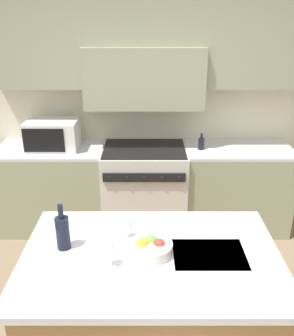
# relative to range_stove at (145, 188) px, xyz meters

# --- Properties ---
(back_cabinetry) EXTENTS (10.00, 0.46, 2.70)m
(back_cabinetry) POSITION_rel_range_stove_xyz_m (0.00, 0.27, 1.11)
(back_cabinetry) COLOR beige
(back_cabinetry) RESTS_ON ground_plane
(back_counter) EXTENTS (3.12, 0.62, 0.93)m
(back_counter) POSITION_rel_range_stove_xyz_m (-0.00, 0.02, -0.00)
(back_counter) COLOR gray
(back_counter) RESTS_ON ground_plane
(range_stove) EXTENTS (0.88, 0.70, 0.94)m
(range_stove) POSITION_rel_range_stove_xyz_m (0.00, 0.00, 0.00)
(range_stove) COLOR beige
(range_stove) RESTS_ON ground_plane
(microwave) EXTENTS (0.53, 0.37, 0.30)m
(microwave) POSITION_rel_range_stove_xyz_m (-0.95, 0.02, 0.61)
(microwave) COLOR silver
(microwave) RESTS_ON back_counter
(kitchen_island) EXTENTS (1.58, 1.03, 0.91)m
(kitchen_island) POSITION_rel_range_stove_xyz_m (0.05, -1.78, -0.01)
(kitchen_island) COLOR #B7844C
(kitchen_island) RESTS_ON ground_plane
(wine_bottle) EXTENTS (0.09, 0.09, 0.30)m
(wine_bottle) POSITION_rel_range_stove_xyz_m (-0.49, -1.71, 0.56)
(wine_bottle) COLOR black
(wine_bottle) RESTS_ON kitchen_island
(wine_glass_near) EXTENTS (0.07, 0.07, 0.19)m
(wine_glass_near) POSITION_rel_range_stove_xyz_m (-0.18, -1.89, 0.57)
(wine_glass_near) COLOR white
(wine_glass_near) RESTS_ON kitchen_island
(wine_glass_far) EXTENTS (0.07, 0.07, 0.19)m
(wine_glass_far) POSITION_rel_range_stove_xyz_m (-0.10, -1.60, 0.57)
(wine_glass_far) COLOR white
(wine_glass_far) RESTS_ON kitchen_island
(fruit_bowl) EXTENTS (0.27, 0.27, 0.10)m
(fruit_bowl) POSITION_rel_range_stove_xyz_m (0.05, -1.77, 0.48)
(fruit_bowl) COLOR silver
(fruit_bowl) RESTS_ON kitchen_island
(oil_bottle_on_counter) EXTENTS (0.06, 0.06, 0.17)m
(oil_bottle_on_counter) POSITION_rel_range_stove_xyz_m (0.59, -0.01, 0.53)
(oil_bottle_on_counter) COLOR black
(oil_bottle_on_counter) RESTS_ON back_counter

